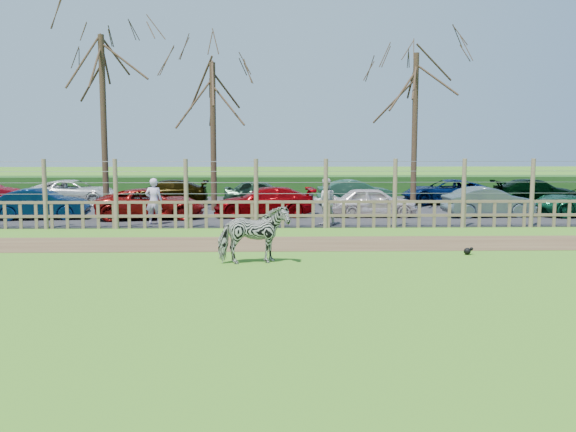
{
  "coord_description": "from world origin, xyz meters",
  "views": [
    {
      "loc": [
        0.55,
        -14.91,
        3.19
      ],
      "look_at": [
        1.0,
        2.5,
        1.1
      ],
      "focal_mm": 40.0,
      "sensor_mm": 36.0,
      "label": 1
    }
  ],
  "objects_px": {
    "car_8": "(74,192)",
    "car_12": "(446,192)",
    "crow": "(468,251)",
    "car_13": "(536,192)",
    "tree_mid": "(213,100)",
    "zebra": "(254,235)",
    "car_5": "(488,202)",
    "tree_right": "(415,93)",
    "tree_left": "(102,81)",
    "car_3": "(264,202)",
    "car_2": "(151,204)",
    "car_11": "(356,193)",
    "car_10": "(261,193)",
    "visitor_b": "(325,202)",
    "car_9": "(165,192)",
    "car_4": "(374,202)",
    "car_1": "(41,204)",
    "visitor_a": "(154,201)"
  },
  "relations": [
    {
      "from": "tree_right",
      "to": "visitor_b",
      "type": "height_order",
      "value": "tree_right"
    },
    {
      "from": "tree_left",
      "to": "car_13",
      "type": "distance_m",
      "value": 20.92
    },
    {
      "from": "car_1",
      "to": "car_11",
      "type": "distance_m",
      "value": 14.14
    },
    {
      "from": "car_3",
      "to": "car_8",
      "type": "relative_size",
      "value": 0.96
    },
    {
      "from": "visitor_a",
      "to": "car_9",
      "type": "xyz_separation_m",
      "value": [
        -0.77,
        7.15,
        -0.26
      ]
    },
    {
      "from": "car_2",
      "to": "car_11",
      "type": "xyz_separation_m",
      "value": [
        8.87,
        5.02,
        0.0
      ]
    },
    {
      "from": "crow",
      "to": "car_9",
      "type": "height_order",
      "value": "car_9"
    },
    {
      "from": "car_8",
      "to": "car_12",
      "type": "relative_size",
      "value": 1.0
    },
    {
      "from": "tree_mid",
      "to": "crow",
      "type": "distance_m",
      "value": 14.4
    },
    {
      "from": "tree_right",
      "to": "car_4",
      "type": "distance_m",
      "value": 5.88
    },
    {
      "from": "tree_right",
      "to": "car_13",
      "type": "distance_m",
      "value": 8.23
    },
    {
      "from": "tree_right",
      "to": "car_9",
      "type": "xyz_separation_m",
      "value": [
        -11.59,
        2.04,
        -4.6
      ]
    },
    {
      "from": "tree_left",
      "to": "visitor_a",
      "type": "distance_m",
      "value": 6.52
    },
    {
      "from": "tree_mid",
      "to": "car_4",
      "type": "height_order",
      "value": "tree_mid"
    },
    {
      "from": "visitor_b",
      "to": "car_10",
      "type": "distance_m",
      "value": 7.64
    },
    {
      "from": "car_10",
      "to": "car_13",
      "type": "height_order",
      "value": "same"
    },
    {
      "from": "tree_right",
      "to": "car_5",
      "type": "height_order",
      "value": "tree_right"
    },
    {
      "from": "crow",
      "to": "car_4",
      "type": "height_order",
      "value": "car_4"
    },
    {
      "from": "zebra",
      "to": "car_3",
      "type": "relative_size",
      "value": 0.43
    },
    {
      "from": "car_3",
      "to": "car_13",
      "type": "bearing_deg",
      "value": 105.22
    },
    {
      "from": "tree_right",
      "to": "zebra",
      "type": "height_order",
      "value": "tree_right"
    },
    {
      "from": "car_2",
      "to": "car_8",
      "type": "bearing_deg",
      "value": 32.97
    },
    {
      "from": "tree_left",
      "to": "car_8",
      "type": "xyz_separation_m",
      "value": [
        -2.51,
        3.75,
        -4.98
      ]
    },
    {
      "from": "car_8",
      "to": "car_9",
      "type": "relative_size",
      "value": 1.04
    },
    {
      "from": "tree_mid",
      "to": "car_1",
      "type": "xyz_separation_m",
      "value": [
        -6.6,
        -2.87,
        -4.23
      ]
    },
    {
      "from": "car_12",
      "to": "car_11",
      "type": "bearing_deg",
      "value": -81.69
    },
    {
      "from": "car_1",
      "to": "car_8",
      "type": "relative_size",
      "value": 0.84
    },
    {
      "from": "car_8",
      "to": "car_10",
      "type": "bearing_deg",
      "value": -89.95
    },
    {
      "from": "tree_right",
      "to": "car_10",
      "type": "height_order",
      "value": "tree_right"
    },
    {
      "from": "car_12",
      "to": "car_3",
      "type": "bearing_deg",
      "value": -58.19
    },
    {
      "from": "crow",
      "to": "car_13",
      "type": "relative_size",
      "value": 0.06
    },
    {
      "from": "car_11",
      "to": "car_10",
      "type": "bearing_deg",
      "value": 84.1
    },
    {
      "from": "car_8",
      "to": "car_3",
      "type": "bearing_deg",
      "value": -115.59
    },
    {
      "from": "tree_mid",
      "to": "visitor_a",
      "type": "relative_size",
      "value": 3.96
    },
    {
      "from": "car_1",
      "to": "car_5",
      "type": "height_order",
      "value": "same"
    },
    {
      "from": "car_11",
      "to": "car_12",
      "type": "distance_m",
      "value": 4.51
    },
    {
      "from": "car_1",
      "to": "car_2",
      "type": "bearing_deg",
      "value": -95.61
    },
    {
      "from": "visitor_b",
      "to": "car_10",
      "type": "height_order",
      "value": "visitor_b"
    },
    {
      "from": "car_8",
      "to": "car_12",
      "type": "height_order",
      "value": "same"
    },
    {
      "from": "car_1",
      "to": "car_8",
      "type": "height_order",
      "value": "same"
    },
    {
      "from": "car_11",
      "to": "tree_left",
      "type": "bearing_deg",
      "value": 101.79
    },
    {
      "from": "visitor_b",
      "to": "car_3",
      "type": "xyz_separation_m",
      "value": [
        -2.28,
        2.64,
        -0.26
      ]
    },
    {
      "from": "car_8",
      "to": "car_5",
      "type": "bearing_deg",
      "value": -103.09
    },
    {
      "from": "car_2",
      "to": "car_4",
      "type": "bearing_deg",
      "value": -94.37
    },
    {
      "from": "car_4",
      "to": "car_8",
      "type": "bearing_deg",
      "value": 70.35
    },
    {
      "from": "visitor_b",
      "to": "car_8",
      "type": "distance_m",
      "value": 13.85
    },
    {
      "from": "visitor_a",
      "to": "car_9",
      "type": "height_order",
      "value": "visitor_a"
    },
    {
      "from": "tree_mid",
      "to": "tree_right",
      "type": "relative_size",
      "value": 0.93
    },
    {
      "from": "crow",
      "to": "car_13",
      "type": "xyz_separation_m",
      "value": [
        7.5,
        13.55,
        0.54
      ]
    },
    {
      "from": "zebra",
      "to": "car_5",
      "type": "xyz_separation_m",
      "value": [
        9.36,
        9.62,
        -0.12
      ]
    }
  ]
}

